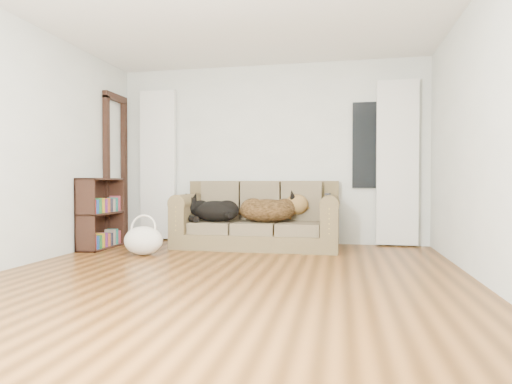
% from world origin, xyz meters
% --- Properties ---
extents(floor, '(5.00, 5.00, 0.00)m').
position_xyz_m(floor, '(0.00, 0.00, 0.00)').
color(floor, '#46280E').
rests_on(floor, ground).
extents(wall_back, '(4.50, 0.04, 2.60)m').
position_xyz_m(wall_back, '(0.00, 2.50, 1.30)').
color(wall_back, silver).
rests_on(wall_back, ground).
extents(wall_left, '(0.04, 5.00, 2.60)m').
position_xyz_m(wall_left, '(-2.25, 0.00, 1.30)').
color(wall_left, silver).
rests_on(wall_left, ground).
extents(wall_right, '(0.04, 5.00, 2.60)m').
position_xyz_m(wall_right, '(2.25, 0.00, 1.30)').
color(wall_right, silver).
rests_on(wall_right, ground).
extents(curtain_left, '(0.55, 0.08, 2.25)m').
position_xyz_m(curtain_left, '(-1.70, 2.42, 1.15)').
color(curtain_left, white).
rests_on(curtain_left, ground).
extents(curtain_right, '(0.55, 0.08, 2.25)m').
position_xyz_m(curtain_right, '(1.80, 2.42, 1.15)').
color(curtain_right, white).
rests_on(curtain_right, ground).
extents(window_pane, '(0.50, 0.03, 1.20)m').
position_xyz_m(window_pane, '(1.45, 2.47, 1.40)').
color(window_pane, black).
rests_on(window_pane, wall_back).
extents(door_casing, '(0.07, 0.60, 2.10)m').
position_xyz_m(door_casing, '(-2.20, 2.05, 1.05)').
color(door_casing, black).
rests_on(door_casing, ground).
extents(sofa, '(2.17, 0.94, 0.89)m').
position_xyz_m(sofa, '(-0.07, 1.97, 0.45)').
color(sofa, '#4B3F2E').
rests_on(sofa, floor).
extents(dog_black_lab, '(0.81, 0.69, 0.29)m').
position_xyz_m(dog_black_lab, '(-0.66, 1.87, 0.48)').
color(dog_black_lab, black).
rests_on(dog_black_lab, sofa).
extents(dog_shepherd, '(0.82, 0.62, 0.34)m').
position_xyz_m(dog_shepherd, '(0.12, 1.95, 0.49)').
color(dog_shepherd, black).
rests_on(dog_shepherd, sofa).
extents(tv_remote, '(0.08, 0.20, 0.02)m').
position_xyz_m(tv_remote, '(0.88, 1.85, 0.73)').
color(tv_remote, black).
rests_on(tv_remote, sofa).
extents(tote_bag, '(0.57, 0.50, 0.35)m').
position_xyz_m(tote_bag, '(-1.30, 1.08, 0.16)').
color(tote_bag, beige).
rests_on(tote_bag, floor).
extents(bookshelf, '(0.35, 0.77, 0.94)m').
position_xyz_m(bookshelf, '(-2.09, 1.46, 0.50)').
color(bookshelf, black).
rests_on(bookshelf, floor).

